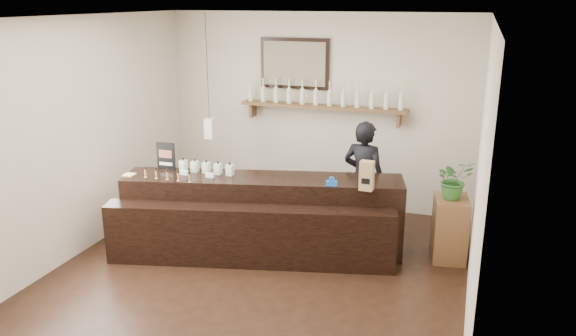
% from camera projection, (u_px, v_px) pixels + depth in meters
% --- Properties ---
extents(ground, '(5.00, 5.00, 0.00)m').
position_uv_depth(ground, '(255.00, 276.00, 6.27)').
color(ground, black).
rests_on(ground, ground).
extents(room_shell, '(5.00, 5.00, 5.00)m').
position_uv_depth(room_shell, '(253.00, 127.00, 5.77)').
color(room_shell, beige).
rests_on(room_shell, ground).
extents(back_wall_decor, '(2.66, 0.96, 1.69)m').
position_uv_depth(back_wall_decor, '(306.00, 88.00, 7.95)').
color(back_wall_decor, brown).
rests_on(back_wall_decor, ground).
extents(counter, '(3.38, 1.65, 1.09)m').
position_uv_depth(counter, '(259.00, 219.00, 6.72)').
color(counter, black).
rests_on(counter, ground).
extents(promo_sign, '(0.24, 0.03, 0.34)m').
position_uv_depth(promo_sign, '(166.00, 156.00, 6.94)').
color(promo_sign, black).
rests_on(promo_sign, counter).
extents(paper_bag, '(0.16, 0.12, 0.33)m').
position_uv_depth(paper_bag, '(367.00, 176.00, 6.20)').
color(paper_bag, '#9F824C').
rests_on(paper_bag, counter).
extents(tape_dispenser, '(0.13, 0.07, 0.11)m').
position_uv_depth(tape_dispenser, '(332.00, 182.00, 6.36)').
color(tape_dispenser, '#1853A9').
rests_on(tape_dispenser, counter).
extents(side_cabinet, '(0.45, 0.57, 0.75)m').
position_uv_depth(side_cabinet, '(450.00, 228.00, 6.61)').
color(side_cabinet, brown).
rests_on(side_cabinet, ground).
extents(potted_plant, '(0.54, 0.53, 0.46)m').
position_uv_depth(potted_plant, '(454.00, 179.00, 6.44)').
color(potted_plant, '#2E6528').
rests_on(potted_plant, side_cabinet).
extents(shopkeeper, '(0.70, 0.53, 1.72)m').
position_uv_depth(shopkeeper, '(364.00, 171.00, 7.15)').
color(shopkeeper, black).
rests_on(shopkeeper, ground).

